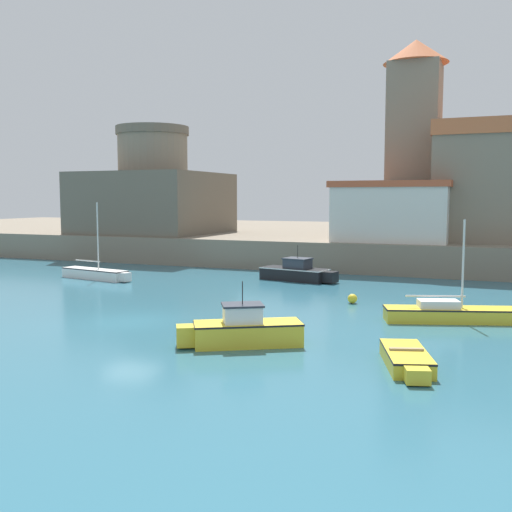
% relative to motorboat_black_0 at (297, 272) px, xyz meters
% --- Properties ---
extents(ground_plane, '(200.00, 200.00, 0.00)m').
position_rel_motorboat_black_0_xyz_m(ground_plane, '(-2.83, -16.30, -0.59)').
color(ground_plane, '#2D667A').
extents(quay_seawall, '(120.00, 40.00, 2.35)m').
position_rel_motorboat_black_0_xyz_m(quay_seawall, '(-2.83, 24.72, 0.58)').
color(quay_seawall, gray).
rests_on(quay_seawall, ground).
extents(motorboat_black_0, '(5.78, 2.75, 2.51)m').
position_rel_motorboat_black_0_xyz_m(motorboat_black_0, '(0.00, 0.00, 0.00)').
color(motorboat_black_0, black).
rests_on(motorboat_black_0, ground).
extents(sailboat_white_1, '(6.25, 2.27, 5.51)m').
position_rel_motorboat_black_0_xyz_m(sailboat_white_1, '(-13.67, -4.75, -0.18)').
color(sailboat_white_1, white).
rests_on(sailboat_white_1, ground).
extents(motorboat_yellow_2, '(4.87, 3.54, 2.57)m').
position_rel_motorboat_black_0_xyz_m(motorboat_yellow_2, '(3.90, -18.58, 0.03)').
color(motorboat_yellow_2, yellow).
rests_on(motorboat_yellow_2, ground).
extents(sailboat_yellow_3, '(6.85, 3.35, 4.83)m').
position_rel_motorboat_black_0_xyz_m(sailboat_yellow_3, '(11.27, -10.71, -0.17)').
color(sailboat_yellow_3, yellow).
rests_on(sailboat_yellow_3, ground).
extents(dinghy_yellow_5, '(2.39, 4.23, 0.64)m').
position_rel_motorboat_black_0_xyz_m(dinghy_yellow_5, '(10.35, -19.29, -0.28)').
color(dinghy_yellow_5, yellow).
rests_on(dinghy_yellow_5, ground).
extents(mooring_buoy, '(0.53, 0.53, 0.53)m').
position_rel_motorboat_black_0_xyz_m(mooring_buoy, '(5.75, -7.62, -0.33)').
color(mooring_buoy, yellow).
rests_on(mooring_buoy, ground).
extents(church, '(14.99, 17.27, 16.83)m').
position_rel_motorboat_black_0_xyz_m(church, '(11.97, 15.59, 7.20)').
color(church, gray).
rests_on(church, quay_seawall).
extents(fortress, '(12.57, 12.57, 10.43)m').
position_rel_motorboat_black_0_xyz_m(fortress, '(-18.83, 11.49, 5.50)').
color(fortress, '#685E4F').
rests_on(fortress, quay_seawall).
extents(harbor_shed_near_wharf, '(9.26, 5.39, 4.79)m').
position_rel_motorboat_black_0_xyz_m(harbor_shed_near_wharf, '(5.17, 8.18, 4.18)').
color(harbor_shed_near_wharf, silver).
rests_on(harbor_shed_near_wharf, quay_seawall).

